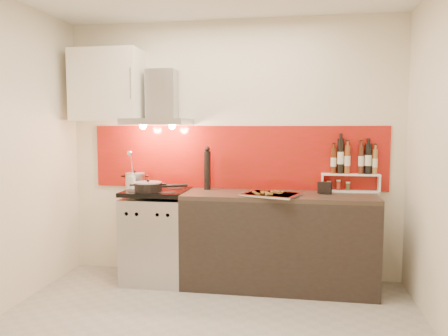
% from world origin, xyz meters
% --- Properties ---
extents(floor, '(3.40, 3.40, 0.00)m').
position_xyz_m(floor, '(0.00, 0.00, 0.00)').
color(floor, '#9E9991').
rests_on(floor, ground).
extents(back_wall, '(3.40, 0.02, 2.60)m').
position_xyz_m(back_wall, '(0.00, 1.40, 1.30)').
color(back_wall, silver).
rests_on(back_wall, ground).
extents(backsplash, '(3.00, 0.02, 0.64)m').
position_xyz_m(backsplash, '(0.05, 1.39, 1.22)').
color(backsplash, maroon).
rests_on(backsplash, back_wall).
extents(range_stove, '(0.60, 0.60, 0.91)m').
position_xyz_m(range_stove, '(-0.70, 1.10, 0.44)').
color(range_stove, '#B7B7BA').
rests_on(range_stove, ground).
extents(counter, '(1.80, 0.60, 0.90)m').
position_xyz_m(counter, '(0.50, 1.10, 0.45)').
color(counter, black).
rests_on(counter, ground).
extents(range_hood, '(0.62, 0.50, 0.61)m').
position_xyz_m(range_hood, '(-0.70, 1.24, 1.74)').
color(range_hood, '#B7B7BA').
rests_on(range_hood, back_wall).
extents(upper_cabinet, '(0.70, 0.35, 0.72)m').
position_xyz_m(upper_cabinet, '(-1.25, 1.22, 1.95)').
color(upper_cabinet, white).
rests_on(upper_cabinet, back_wall).
extents(stock_pot, '(0.20, 0.20, 0.17)m').
position_xyz_m(stock_pot, '(-0.98, 1.24, 0.99)').
color(stock_pot, '#B7B7BA').
rests_on(stock_pot, range_stove).
extents(saute_pan, '(0.49, 0.31, 0.12)m').
position_xyz_m(saute_pan, '(-0.73, 0.96, 0.96)').
color(saute_pan, black).
rests_on(saute_pan, range_stove).
extents(utensil_jar, '(0.08, 0.12, 0.40)m').
position_xyz_m(utensil_jar, '(-0.98, 1.14, 1.02)').
color(utensil_jar, silver).
rests_on(utensil_jar, range_stove).
extents(pepper_mill, '(0.07, 0.07, 0.44)m').
position_xyz_m(pepper_mill, '(-0.23, 1.27, 1.11)').
color(pepper_mill, black).
rests_on(pepper_mill, counter).
extents(step_shelf, '(0.55, 0.15, 0.52)m').
position_xyz_m(step_shelf, '(1.19, 1.34, 1.13)').
color(step_shelf, white).
rests_on(step_shelf, counter).
extents(caddy_box, '(0.14, 0.09, 0.11)m').
position_xyz_m(caddy_box, '(0.93, 1.15, 0.96)').
color(caddy_box, black).
rests_on(caddy_box, counter).
extents(baking_tray, '(0.58, 0.51, 0.03)m').
position_xyz_m(baking_tray, '(0.44, 0.95, 0.92)').
color(baking_tray, silver).
rests_on(baking_tray, counter).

